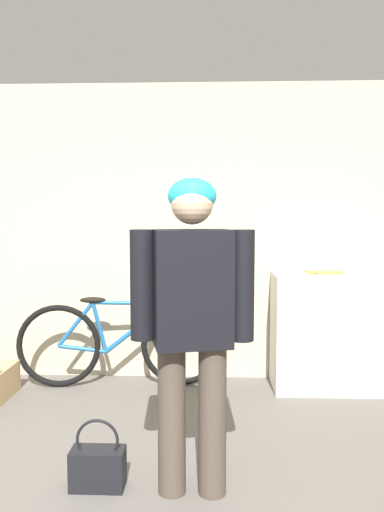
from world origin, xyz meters
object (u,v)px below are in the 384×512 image
object	(u,v)px
person	(192,309)
bicycle	(121,343)
handbag	(98,466)
banana	(324,272)

from	to	relation	value
person	bicycle	xyz separation A→B (m)	(-0.67, 1.61, -0.61)
handbag	banana	bearing A→B (deg)	46.34
banana	handbag	distance (m)	2.40
banana	handbag	xyz separation A→B (m)	(-1.55, -1.62, -0.86)
bicycle	handbag	world-z (taller)	bicycle
person	bicycle	bearing A→B (deg)	100.55
handbag	bicycle	bearing A→B (deg)	95.89
bicycle	handbag	bearing A→B (deg)	-89.07
bicycle	handbag	distance (m)	1.61
person	banana	xyz separation A→B (m)	(1.04, 1.64, 0.00)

